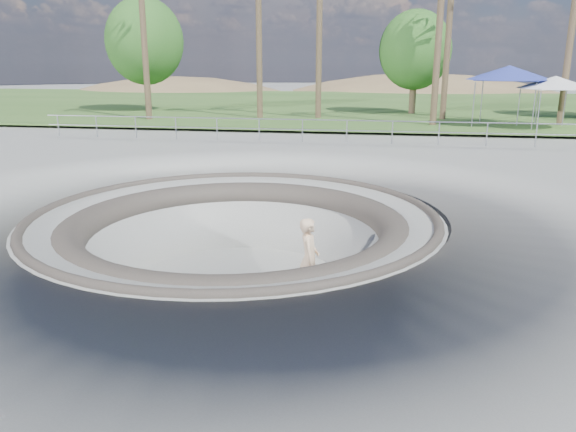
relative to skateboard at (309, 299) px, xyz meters
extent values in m
plane|color=#979893|center=(-1.99, 0.72, 1.84)|extent=(180.00, 180.00, 0.00)
torus|color=#979893|center=(-1.99, 0.72, -0.16)|extent=(14.00, 14.00, 4.00)
cylinder|color=#979893|center=(-1.99, 0.72, -0.11)|extent=(6.60, 6.60, 0.10)
torus|color=#474239|center=(-1.99, 0.72, 1.82)|extent=(10.24, 10.24, 0.24)
torus|color=#474239|center=(-1.99, 0.72, 1.39)|extent=(8.91, 8.91, 0.81)
cube|color=#375D25|center=(-1.99, 34.72, 2.06)|extent=(180.00, 36.00, 0.12)
ellipsoid|color=brown|center=(-23.99, 55.72, -4.59)|extent=(50.40, 36.00, 23.40)
ellipsoid|color=brown|center=(6.01, 60.72, -6.02)|extent=(61.60, 44.00, 28.60)
cylinder|color=gray|center=(-1.99, 12.72, 3.01)|extent=(25.00, 0.05, 0.05)
cylinder|color=gray|center=(-1.99, 12.72, 2.56)|extent=(25.00, 0.05, 0.05)
cube|color=brown|center=(0.00, 0.00, 0.01)|extent=(0.75, 0.44, 0.02)
cylinder|color=#ACACB1|center=(0.00, 0.00, -0.02)|extent=(0.08, 0.15, 0.03)
cylinder|color=#ACACB1|center=(0.00, 0.00, -0.02)|extent=(0.08, 0.15, 0.03)
cylinder|color=silver|center=(0.00, 0.00, -0.03)|extent=(0.06, 0.04, 0.06)
cylinder|color=silver|center=(0.00, 0.00, -0.03)|extent=(0.06, 0.04, 0.06)
cylinder|color=silver|center=(0.00, 0.00, -0.03)|extent=(0.06, 0.04, 0.06)
cylinder|color=silver|center=(0.00, 0.00, -0.03)|extent=(0.06, 0.04, 0.06)
imported|color=beige|center=(0.00, 0.00, 1.02)|extent=(0.58, 0.79, 2.01)
cylinder|color=gray|center=(9.03, 17.89, 3.10)|extent=(0.06, 0.06, 1.97)
cylinder|color=gray|center=(9.03, 20.39, 3.10)|extent=(0.06, 0.06, 1.97)
cylinder|color=gray|center=(11.53, 20.39, 3.10)|extent=(0.06, 0.06, 1.97)
cube|color=silver|center=(10.28, 19.14, 4.18)|extent=(3.11, 3.11, 0.08)
cone|color=silver|center=(10.28, 19.14, 4.49)|extent=(5.23, 5.23, 0.63)
cylinder|color=gray|center=(6.68, 18.71, 3.29)|extent=(0.06, 0.06, 2.34)
cylinder|color=gray|center=(9.67, 18.71, 3.29)|extent=(0.06, 0.06, 2.34)
cylinder|color=gray|center=(6.68, 21.70, 3.29)|extent=(0.06, 0.06, 2.34)
cylinder|color=gray|center=(9.67, 21.70, 3.29)|extent=(0.06, 0.06, 2.34)
cube|color=#2B3A9E|center=(8.18, 20.21, 4.57)|extent=(3.98, 3.98, 0.08)
cone|color=#2B3A9E|center=(8.18, 20.21, 4.94)|extent=(6.06, 6.06, 0.75)
cylinder|color=brown|center=(-12.50, 20.17, 7.34)|extent=(0.36, 0.36, 10.67)
cylinder|color=brown|center=(-6.01, 22.14, 6.92)|extent=(0.36, 0.36, 9.81)
cylinder|color=brown|center=(-2.43, 22.68, 7.43)|extent=(0.36, 0.36, 10.84)
cylinder|color=brown|center=(5.14, 23.11, 6.32)|extent=(0.36, 0.36, 8.63)
cylinder|color=brown|center=(4.32, 19.81, 7.62)|extent=(0.36, 0.36, 11.22)
cylinder|color=brown|center=(11.28, 21.01, 7.47)|extent=(0.36, 0.36, 10.91)
cylinder|color=brown|center=(-14.81, 25.55, 4.26)|extent=(0.44, 0.44, 4.50)
ellipsoid|color=#2D6121|center=(-14.81, 25.55, 6.83)|extent=(5.37, 4.88, 5.86)
cylinder|color=brown|center=(3.46, 26.65, 3.98)|extent=(0.44, 0.44, 3.93)
ellipsoid|color=#2D6121|center=(3.46, 26.65, 6.23)|extent=(4.70, 4.27, 5.13)
camera|label=1|loc=(1.59, -12.48, 5.60)|focal=35.00mm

